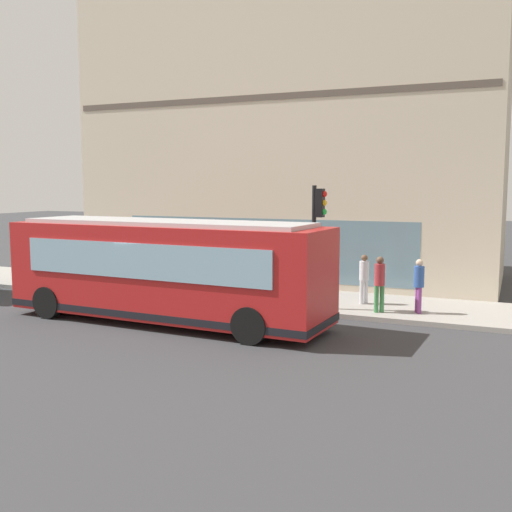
{
  "coord_description": "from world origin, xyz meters",
  "views": [
    {
      "loc": [
        -15.13,
        -9.19,
        4.11
      ],
      "look_at": [
        1.96,
        -1.75,
        1.9
      ],
      "focal_mm": 42.21,
      "sensor_mm": 36.0,
      "label": 1
    }
  ],
  "objects_px": {
    "pedestrian_near_building_entrance": "(364,276)",
    "pedestrian_walking_along_curb": "(380,280)",
    "city_bus_nearside": "(165,271)",
    "traffic_light_near_corner": "(318,223)",
    "fire_hydrant": "(220,282)",
    "pedestrian_by_light_pole": "(419,282)"
  },
  "relations": [
    {
      "from": "fire_hydrant",
      "to": "pedestrian_walking_along_curb",
      "type": "height_order",
      "value": "pedestrian_walking_along_curb"
    },
    {
      "from": "pedestrian_walking_along_curb",
      "to": "traffic_light_near_corner",
      "type": "bearing_deg",
      "value": 97.06
    },
    {
      "from": "pedestrian_near_building_entrance",
      "to": "pedestrian_by_light_pole",
      "type": "xyz_separation_m",
      "value": [
        -0.79,
        -1.9,
        0.02
      ]
    },
    {
      "from": "fire_hydrant",
      "to": "pedestrian_walking_along_curb",
      "type": "bearing_deg",
      "value": -101.29
    },
    {
      "from": "pedestrian_by_light_pole",
      "to": "pedestrian_walking_along_curb",
      "type": "xyz_separation_m",
      "value": [
        -0.39,
        1.14,
        0.05
      ]
    },
    {
      "from": "pedestrian_by_light_pole",
      "to": "pedestrian_walking_along_curb",
      "type": "height_order",
      "value": "pedestrian_walking_along_curb"
    },
    {
      "from": "traffic_light_near_corner",
      "to": "pedestrian_by_light_pole",
      "type": "height_order",
      "value": "traffic_light_near_corner"
    },
    {
      "from": "pedestrian_near_building_entrance",
      "to": "pedestrian_walking_along_curb",
      "type": "distance_m",
      "value": 1.4
    },
    {
      "from": "city_bus_nearside",
      "to": "traffic_light_near_corner",
      "type": "bearing_deg",
      "value": -51.09
    },
    {
      "from": "traffic_light_near_corner",
      "to": "pedestrian_near_building_entrance",
      "type": "xyz_separation_m",
      "value": [
        1.41,
        -1.19,
        -1.8
      ]
    },
    {
      "from": "pedestrian_by_light_pole",
      "to": "pedestrian_walking_along_curb",
      "type": "bearing_deg",
      "value": 108.77
    },
    {
      "from": "traffic_light_near_corner",
      "to": "pedestrian_by_light_pole",
      "type": "distance_m",
      "value": 3.63
    },
    {
      "from": "city_bus_nearside",
      "to": "traffic_light_near_corner",
      "type": "height_order",
      "value": "traffic_light_near_corner"
    },
    {
      "from": "fire_hydrant",
      "to": "pedestrian_walking_along_curb",
      "type": "relative_size",
      "value": 0.42
    },
    {
      "from": "city_bus_nearside",
      "to": "fire_hydrant",
      "type": "distance_m",
      "value": 4.67
    },
    {
      "from": "pedestrian_near_building_entrance",
      "to": "city_bus_nearside",
      "type": "bearing_deg",
      "value": 131.92
    },
    {
      "from": "city_bus_nearside",
      "to": "pedestrian_walking_along_curb",
      "type": "height_order",
      "value": "city_bus_nearside"
    },
    {
      "from": "pedestrian_by_light_pole",
      "to": "pedestrian_walking_along_curb",
      "type": "distance_m",
      "value": 1.2
    },
    {
      "from": "traffic_light_near_corner",
      "to": "pedestrian_walking_along_curb",
      "type": "distance_m",
      "value": 2.63
    },
    {
      "from": "city_bus_nearside",
      "to": "pedestrian_near_building_entrance",
      "type": "height_order",
      "value": "city_bus_nearside"
    },
    {
      "from": "city_bus_nearside",
      "to": "pedestrian_walking_along_curb",
      "type": "distance_m",
      "value": 6.62
    },
    {
      "from": "fire_hydrant",
      "to": "pedestrian_near_building_entrance",
      "type": "distance_m",
      "value": 5.47
    }
  ]
}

